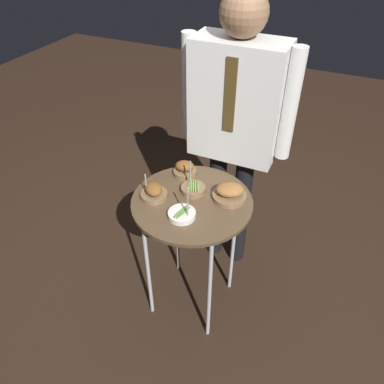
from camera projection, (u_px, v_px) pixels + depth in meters
The scene contains 8 objects.
ground_plane at pixel (192, 298), 2.21m from camera, with size 8.00×8.00×0.00m, color black.
serving_cart at pixel (192, 212), 1.78m from camera, with size 0.57×0.57×0.75m.
bowl_asparagus_far_rim at pixel (193, 189), 1.78m from camera, with size 0.12×0.12×0.16m.
bowl_asparagus_front_right at pixel (182, 214), 1.64m from camera, with size 0.12×0.12×0.18m.
bowl_roast_back_right at pixel (154, 192), 1.74m from camera, with size 0.13×0.13×0.13m.
bowl_roast_mid_left at pixel (230, 193), 1.73m from camera, with size 0.16×0.16×0.08m.
bowl_roast_center at pixel (185, 169), 1.88m from camera, with size 0.12×0.12×0.08m.
waiter_figure at pixel (236, 115), 1.86m from camera, with size 0.58×0.22×1.58m.
Camera 1 is at (0.55, -1.21, 1.87)m, focal length 35.00 mm.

